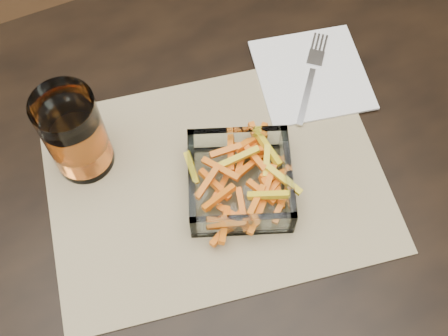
{
  "coord_description": "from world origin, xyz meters",
  "views": [
    {
      "loc": [
        -0.1,
        -0.25,
        1.44
      ],
      "look_at": [
        0.03,
        0.06,
        0.78
      ],
      "focal_mm": 45.0,
      "sensor_mm": 36.0,
      "label": 1
    }
  ],
  "objects_px": {
    "dining_table": "(219,245)",
    "tumbler": "(75,136)",
    "glass_bowl": "(240,182)",
    "fork": "(312,74)"
  },
  "relations": [
    {
      "from": "dining_table",
      "to": "tumbler",
      "type": "distance_m",
      "value": 0.26
    },
    {
      "from": "dining_table",
      "to": "glass_bowl",
      "type": "distance_m",
      "value": 0.12
    },
    {
      "from": "tumbler",
      "to": "fork",
      "type": "height_order",
      "value": "tumbler"
    },
    {
      "from": "dining_table",
      "to": "fork",
      "type": "distance_m",
      "value": 0.29
    },
    {
      "from": "glass_bowl",
      "to": "dining_table",
      "type": "bearing_deg",
      "value": -144.74
    },
    {
      "from": "dining_table",
      "to": "fork",
      "type": "height_order",
      "value": "fork"
    },
    {
      "from": "glass_bowl",
      "to": "tumbler",
      "type": "relative_size",
      "value": 1.24
    },
    {
      "from": "tumbler",
      "to": "dining_table",
      "type": "bearing_deg",
      "value": -51.12
    },
    {
      "from": "dining_table",
      "to": "glass_bowl",
      "type": "relative_size",
      "value": 9.33
    },
    {
      "from": "glass_bowl",
      "to": "tumbler",
      "type": "xyz_separation_m",
      "value": [
        -0.17,
        0.13,
        0.04
      ]
    }
  ]
}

